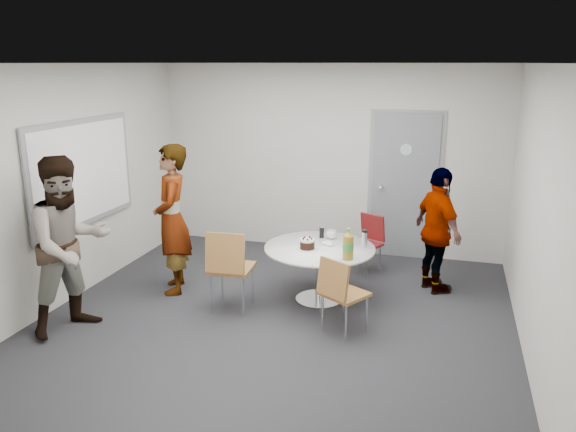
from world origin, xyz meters
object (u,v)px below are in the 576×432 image
(door, at_px, (404,186))
(table, at_px, (322,254))
(person_main, at_px, (172,219))
(person_right, at_px, (438,231))
(chair_near_left, at_px, (229,263))
(person_left, at_px, (69,245))
(chair_far, at_px, (368,238))
(whiteboard, at_px, (83,173))
(chair_near_right, at_px, (340,289))

(door, xyz_separation_m, table, (-0.74, -1.91, -0.44))
(person_main, bearing_deg, person_right, 81.13)
(table, relative_size, chair_near_left, 1.33)
(chair_near_left, height_order, person_left, person_left)
(person_left, bearing_deg, chair_far, -21.76)
(chair_far, bearing_deg, person_right, -176.88)
(chair_near_left, xyz_separation_m, chair_far, (1.29, 1.67, -0.11))
(chair_far, bearing_deg, door, -87.58)
(whiteboard, height_order, person_right, whiteboard)
(table, relative_size, person_left, 0.69)
(person_main, relative_size, person_left, 0.98)
(door, xyz_separation_m, chair_far, (-0.37, -0.81, -0.55))
(whiteboard, bearing_deg, person_left, -63.39)
(chair_near_left, height_order, person_right, person_right)
(whiteboard, distance_m, chair_near_right, 3.34)
(door, relative_size, chair_far, 2.71)
(chair_far, bearing_deg, person_left, 70.09)
(chair_near_right, xyz_separation_m, person_right, (0.89, 1.46, 0.26))
(chair_far, distance_m, person_main, 2.54)
(chair_far, xyz_separation_m, person_main, (-2.17, -1.26, 0.43))
(chair_near_right, bearing_deg, chair_near_left, -157.59)
(door, bearing_deg, person_right, -67.06)
(table, distance_m, person_left, 2.71)
(whiteboard, distance_m, person_main, 1.18)
(chair_far, bearing_deg, whiteboard, 51.93)
(whiteboard, bearing_deg, person_right, 14.80)
(table, xyz_separation_m, chair_far, (0.37, 1.10, -0.11))
(chair_near_left, height_order, person_main, person_main)
(person_left, bearing_deg, person_right, -34.22)
(whiteboard, xyz_separation_m, person_main, (1.02, 0.21, -0.55))
(door, relative_size, whiteboard, 1.12)
(door, bearing_deg, chair_far, -114.74)
(chair_near_left, distance_m, person_right, 2.52)
(chair_near_left, distance_m, chair_near_right, 1.30)
(table, bearing_deg, person_right, 29.24)
(door, distance_m, person_right, 1.34)
(chair_far, height_order, person_left, person_left)
(person_left, bearing_deg, door, -17.42)
(chair_near_left, relative_size, person_right, 0.62)
(whiteboard, bearing_deg, door, 32.66)
(chair_near_left, distance_m, person_left, 1.65)
(chair_near_right, bearing_deg, person_left, -135.73)
(person_main, height_order, person_right, person_main)
(whiteboard, bearing_deg, chair_near_left, -5.89)
(chair_far, xyz_separation_m, person_left, (-2.68, -2.49, 0.44))
(person_main, bearing_deg, whiteboard, -103.30)
(door, bearing_deg, whiteboard, -147.34)
(chair_near_left, distance_m, person_main, 1.02)
(door, xyz_separation_m, person_right, (0.51, -1.21, -0.26))
(person_left, bearing_deg, whiteboard, 51.93)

